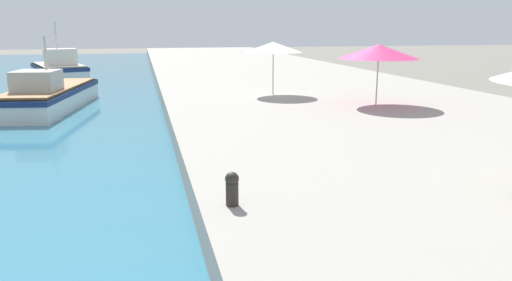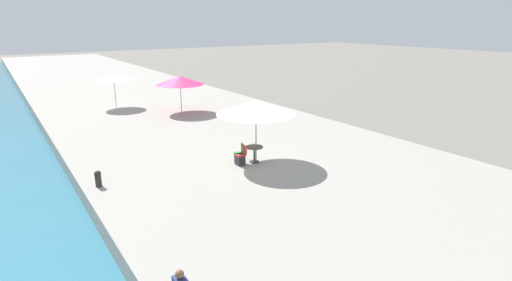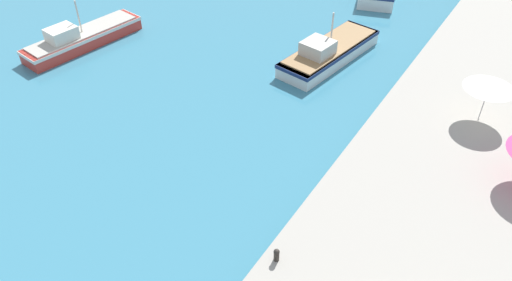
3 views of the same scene
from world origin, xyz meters
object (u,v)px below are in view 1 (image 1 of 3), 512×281
fishing_boat_mid (49,95)px  fishing_boat_far (59,71)px  cafe_umbrella_white (379,51)px  cafe_umbrella_striped (273,47)px  mooring_bollard (232,188)px

fishing_boat_mid → fishing_boat_far: (-1.30, 12.48, 0.15)m
fishing_boat_mid → cafe_umbrella_white: (14.26, -6.65, 2.29)m
cafe_umbrella_white → cafe_umbrella_striped: cafe_umbrella_white is taller
fishing_boat_mid → fishing_boat_far: bearing=104.6°
fishing_boat_mid → mooring_bollard: 18.41m
fishing_boat_far → cafe_umbrella_striped: 19.34m
cafe_umbrella_white → cafe_umbrella_striped: bearing=129.5°
fishing_boat_mid → mooring_bollard: (6.08, -17.37, 0.39)m
cafe_umbrella_white → mooring_bollard: cafe_umbrella_white is taller
fishing_boat_far → cafe_umbrella_white: (15.56, -19.13, 2.14)m
fishing_boat_far → cafe_umbrella_striped: fishing_boat_far is taller
cafe_umbrella_striped → fishing_boat_far: bearing=129.0°
mooring_bollard → fishing_boat_far: bearing=103.9°
fishing_boat_far → cafe_umbrella_white: fishing_boat_far is taller
cafe_umbrella_white → fishing_boat_mid: bearing=155.0°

